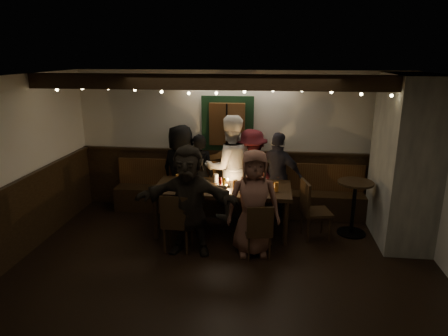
# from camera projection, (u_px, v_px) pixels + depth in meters

# --- Properties ---
(room) EXTENTS (6.02, 5.01, 2.62)m
(room) POSITION_uv_depth(u_px,v_px,m) (300.00, 172.00, 6.30)
(room) COLOR black
(room) RESTS_ON ground
(dining_table) EXTENTS (2.22, 0.95, 0.96)m
(dining_table) POSITION_uv_depth(u_px,v_px,m) (222.00, 191.00, 6.52)
(dining_table) COLOR black
(dining_table) RESTS_ON ground
(chair_near_left) EXTENTS (0.42, 0.42, 0.92)m
(chair_near_left) POSITION_uv_depth(u_px,v_px,m) (176.00, 220.00, 5.88)
(chair_near_left) COLOR black
(chair_near_left) RESTS_ON ground
(chair_near_right) EXTENTS (0.44, 0.44, 0.83)m
(chair_near_right) POSITION_uv_depth(u_px,v_px,m) (259.00, 229.00, 5.70)
(chair_near_right) COLOR black
(chair_near_right) RESTS_ON ground
(chair_end) EXTENTS (0.52, 0.52, 0.96)m
(chair_end) POSITION_uv_depth(u_px,v_px,m) (311.00, 207.00, 6.32)
(chair_end) COLOR black
(chair_end) RESTS_ON ground
(high_top) EXTENTS (0.57, 0.57, 0.91)m
(high_top) POSITION_uv_depth(u_px,v_px,m) (354.00, 201.00, 6.47)
(high_top) COLOR black
(high_top) RESTS_ON ground
(person_a) EXTENTS (0.95, 0.79, 1.67)m
(person_a) POSITION_uv_depth(u_px,v_px,m) (181.00, 171.00, 7.23)
(person_a) COLOR black
(person_a) RESTS_ON ground
(person_b) EXTENTS (0.58, 0.41, 1.50)m
(person_b) POSITION_uv_depth(u_px,v_px,m) (199.00, 174.00, 7.29)
(person_b) COLOR black
(person_b) RESTS_ON ground
(person_c) EXTENTS (1.09, 0.97, 1.87)m
(person_c) POSITION_uv_depth(u_px,v_px,m) (230.00, 168.00, 7.05)
(person_c) COLOR white
(person_c) RESTS_ON ground
(person_d) EXTENTS (1.18, 0.93, 1.60)m
(person_d) POSITION_uv_depth(u_px,v_px,m) (251.00, 173.00, 7.19)
(person_d) COLOR #400F14
(person_d) RESTS_ON ground
(person_e) EXTENTS (1.00, 0.71, 1.58)m
(person_e) POSITION_uv_depth(u_px,v_px,m) (278.00, 177.00, 7.03)
(person_e) COLOR #22212B
(person_e) RESTS_ON ground
(person_f) EXTENTS (1.54, 0.52, 1.65)m
(person_f) POSITION_uv_depth(u_px,v_px,m) (189.00, 200.00, 5.80)
(person_f) COLOR black
(person_f) RESTS_ON ground
(person_g) EXTENTS (0.84, 0.60, 1.59)m
(person_g) POSITION_uv_depth(u_px,v_px,m) (253.00, 203.00, 5.79)
(person_g) COLOR brown
(person_g) RESTS_ON ground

